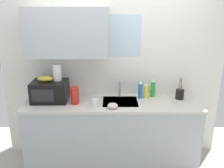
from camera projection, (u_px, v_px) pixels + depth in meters
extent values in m
cube|color=white|center=(112.00, 70.00, 3.46)|extent=(3.08, 0.10, 2.50)
cube|color=#B2B7BC|center=(67.00, 32.00, 3.09)|extent=(1.05, 0.32, 0.62)
cube|color=silver|center=(120.00, 36.00, 3.28)|extent=(0.56, 0.02, 0.55)
cube|color=#B2B7BC|center=(112.00, 134.00, 3.38)|extent=(2.28, 0.60, 0.86)
cube|color=beige|center=(112.00, 103.00, 3.24)|extent=(2.31, 0.63, 0.03)
cube|color=#9EA0A5|center=(120.00, 106.00, 3.28)|extent=(0.46, 0.38, 0.14)
cylinder|color=#B2B5BA|center=(120.00, 89.00, 3.43)|extent=(0.03, 0.03, 0.21)
cube|color=black|center=(50.00, 91.00, 3.24)|extent=(0.46, 0.34, 0.27)
cube|color=black|center=(43.00, 96.00, 3.08)|extent=(0.28, 0.01, 0.17)
ellipsoid|color=gold|center=(45.00, 79.00, 3.19)|extent=(0.20, 0.11, 0.07)
cylinder|color=white|center=(57.00, 72.00, 3.21)|extent=(0.11, 0.11, 0.22)
cylinder|color=blue|center=(140.00, 91.00, 3.35)|extent=(0.06, 0.06, 0.21)
cone|color=white|center=(141.00, 82.00, 3.31)|extent=(0.05, 0.05, 0.04)
cylinder|color=yellow|center=(146.00, 91.00, 3.36)|extent=(0.06, 0.06, 0.18)
cone|color=white|center=(146.00, 84.00, 3.33)|extent=(0.05, 0.05, 0.04)
cylinder|color=green|center=(153.00, 89.00, 3.40)|extent=(0.06, 0.06, 0.22)
cone|color=white|center=(153.00, 80.00, 3.36)|extent=(0.04, 0.04, 0.04)
cylinder|color=red|center=(75.00, 95.00, 3.15)|extent=(0.10, 0.10, 0.22)
cylinder|color=white|center=(95.00, 103.00, 3.09)|extent=(0.08, 0.08, 0.09)
cylinder|color=black|center=(180.00, 94.00, 3.33)|extent=(0.11, 0.11, 0.13)
cylinder|color=olive|center=(179.00, 88.00, 3.30)|extent=(0.03, 0.02, 0.24)
cylinder|color=olive|center=(181.00, 87.00, 3.31)|extent=(0.04, 0.03, 0.26)
cylinder|color=olive|center=(181.00, 89.00, 3.29)|extent=(0.01, 0.03, 0.21)
ellipsoid|color=beige|center=(113.00, 106.00, 3.04)|extent=(0.13, 0.13, 0.06)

